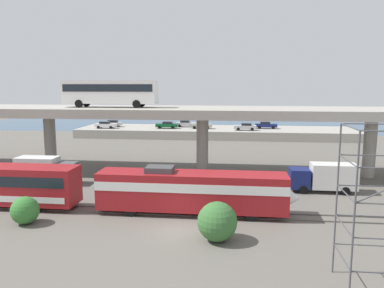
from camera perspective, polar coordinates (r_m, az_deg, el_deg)
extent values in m
plane|color=#605B54|center=(30.82, -1.88, -12.63)|extent=(260.00, 260.00, 0.00)
cube|color=#59544C|center=(33.80, -1.06, -10.54)|extent=(110.00, 0.12, 0.12)
cube|color=#59544C|center=(35.23, -0.72, -9.72)|extent=(110.00, 0.12, 0.12)
cube|color=maroon|center=(33.85, -0.06, -6.92)|extent=(16.44, 3.00, 3.20)
cube|color=white|center=(33.70, -0.06, -5.98)|extent=(16.44, 3.04, 0.77)
cone|color=white|center=(34.01, 13.95, -7.67)|extent=(2.24, 2.85, 2.85)
cube|color=black|center=(33.51, 11.17, -5.67)|extent=(2.24, 2.70, 1.02)
cube|color=#3F3F42|center=(33.83, -4.79, -3.73)|extent=(2.40, 1.80, 0.50)
cylinder|color=black|center=(35.42, 8.59, -9.01)|extent=(0.96, 0.18, 0.96)
cylinder|color=black|center=(32.86, 8.74, -10.45)|extent=(0.96, 0.18, 0.96)
cylinder|color=black|center=(36.50, -7.93, -8.45)|extent=(0.96, 0.18, 0.96)
cylinder|color=black|center=(34.02, -9.08, -9.77)|extent=(0.96, 0.18, 0.96)
cylinder|color=black|center=(39.72, -20.84, -7.55)|extent=(0.92, 0.18, 0.92)
cylinder|color=black|center=(37.46, -22.75, -8.65)|extent=(0.92, 0.18, 0.92)
cube|color=#9E998E|center=(48.67, 1.56, 4.71)|extent=(96.00, 10.32, 1.12)
cylinder|color=#9E998E|center=(54.83, -20.21, 0.26)|extent=(1.50, 1.50, 7.21)
cylinder|color=#9E998E|center=(49.15, 1.54, -0.14)|extent=(1.50, 1.50, 7.21)
cylinder|color=#9E998E|center=(51.54, 24.76, -0.53)|extent=(1.50, 1.50, 7.21)
cube|color=silver|center=(50.62, -11.99, 7.53)|extent=(12.00, 2.55, 2.90)
cube|color=black|center=(50.62, -12.01, 8.12)|extent=(11.52, 2.59, 0.93)
cube|color=black|center=(52.81, -18.19, 7.70)|extent=(0.08, 2.30, 1.74)
cylinder|color=black|center=(50.86, -16.37, 5.73)|extent=(1.00, 0.26, 1.00)
cylinder|color=black|center=(53.09, -15.35, 5.89)|extent=(1.00, 0.26, 1.00)
cylinder|color=black|center=(48.45, -8.19, 5.86)|extent=(1.00, 0.26, 1.00)
cylinder|color=black|center=(50.79, -7.49, 6.01)|extent=(1.00, 0.26, 1.00)
cube|color=navy|center=(42.59, 15.55, -4.84)|extent=(2.00, 2.30, 2.00)
cube|color=silver|center=(43.21, 20.17, -4.46)|extent=(4.60, 2.30, 2.60)
cylinder|color=black|center=(41.84, 16.12, -6.53)|extent=(0.88, 0.28, 0.88)
cylinder|color=black|center=(43.92, 15.65, -5.78)|extent=(0.88, 0.28, 0.88)
cylinder|color=black|center=(42.74, 21.73, -6.49)|extent=(0.88, 0.28, 0.88)
cylinder|color=black|center=(44.78, 21.01, -5.76)|extent=(0.88, 0.28, 0.88)
cube|color=#515459|center=(46.18, -17.98, -3.89)|extent=(2.00, 2.30, 2.00)
cube|color=silver|center=(47.67, -21.83, -3.34)|extent=(4.60, 2.30, 2.60)
cylinder|color=black|center=(47.48, -17.69, -4.77)|extent=(0.88, 0.28, 0.88)
cylinder|color=black|center=(45.56, -18.82, -5.40)|extent=(0.88, 0.28, 0.88)
cylinder|color=black|center=(49.35, -22.17, -4.51)|extent=(0.88, 0.28, 0.88)
cylinder|color=black|center=(47.51, -23.44, -5.09)|extent=(0.88, 0.28, 0.88)
cylinder|color=#47474C|center=(24.46, 20.58, -7.76)|extent=(0.10, 0.10, 9.05)
cylinder|color=#47474C|center=(21.29, 22.82, -10.37)|extent=(0.10, 0.10, 9.05)
cylinder|color=#47474C|center=(25.81, 24.07, -13.49)|extent=(3.45, 0.07, 0.07)
cylinder|color=#47474C|center=(23.81, 21.23, -15.22)|extent=(0.07, 3.45, 0.07)
cylinder|color=#47474C|center=(25.20, 24.33, -9.66)|extent=(3.45, 0.07, 0.07)
cylinder|color=#47474C|center=(23.15, 21.49, -11.11)|extent=(0.07, 3.45, 0.07)
cylinder|color=#47474C|center=(24.71, 24.60, -5.67)|extent=(3.45, 0.07, 0.07)
cylinder|color=#47474C|center=(22.62, 21.75, -6.79)|extent=(0.07, 3.45, 0.07)
cylinder|color=#47474C|center=(24.34, 24.87, -1.54)|extent=(3.45, 0.07, 0.07)
cylinder|color=#47474C|center=(22.22, 22.01, -2.28)|extent=(0.07, 3.45, 0.07)
cylinder|color=#47474C|center=(24.11, 25.15, 2.70)|extent=(3.45, 0.07, 0.07)
cylinder|color=#47474C|center=(21.96, 22.29, 2.36)|extent=(0.07, 3.45, 0.07)
cube|color=#9E998E|center=(84.11, 3.66, 1.74)|extent=(59.62, 13.27, 1.80)
cube|color=navy|center=(84.53, 10.88, 2.71)|extent=(4.61, 1.72, 0.70)
cube|color=#1E232B|center=(84.46, 10.74, 3.11)|extent=(2.03, 1.51, 0.48)
cylinder|color=black|center=(85.50, 11.79, 2.51)|extent=(0.64, 0.20, 0.64)
cylinder|color=black|center=(83.88, 11.89, 2.39)|extent=(0.64, 0.20, 0.64)
cylinder|color=black|center=(85.29, 9.88, 2.55)|extent=(0.64, 0.20, 0.64)
cylinder|color=black|center=(83.67, 9.94, 2.43)|extent=(0.64, 0.20, 0.64)
cube|color=#9E998C|center=(82.93, 1.39, 2.75)|extent=(4.55, 1.74, 0.70)
cube|color=#1E232B|center=(82.84, 1.55, 3.15)|extent=(2.00, 1.53, 0.48)
cylinder|color=black|center=(82.29, 0.36, 2.46)|extent=(0.64, 0.20, 0.64)
cylinder|color=black|center=(83.92, 0.48, 2.58)|extent=(0.64, 0.20, 0.64)
cylinder|color=black|center=(82.03, 2.32, 2.43)|extent=(0.64, 0.20, 0.64)
cylinder|color=black|center=(83.67, 2.40, 2.56)|extent=(0.64, 0.20, 0.64)
cube|color=#0C4C26|center=(83.51, -3.76, 2.78)|extent=(4.60, 1.84, 0.70)
cube|color=#1E232B|center=(83.41, -3.61, 3.18)|extent=(2.02, 1.62, 0.48)
cylinder|color=black|center=(82.97, -4.84, 2.48)|extent=(0.64, 0.20, 0.64)
cylinder|color=black|center=(84.67, -4.60, 2.61)|extent=(0.64, 0.20, 0.64)
cylinder|color=black|center=(82.45, -2.89, 2.46)|extent=(0.64, 0.20, 0.64)
cylinder|color=black|center=(84.17, -2.69, 2.59)|extent=(0.64, 0.20, 0.64)
cube|color=#B7B7BC|center=(86.20, -0.89, 2.98)|extent=(4.34, 1.81, 0.70)
cube|color=#1E232B|center=(86.17, -1.03, 3.38)|extent=(1.91, 1.59, 0.48)
cylinder|color=black|center=(86.92, 0.07, 2.80)|extent=(0.64, 0.20, 0.64)
cylinder|color=black|center=(85.22, -0.07, 2.68)|extent=(0.64, 0.20, 0.64)
cylinder|color=black|center=(87.26, -1.69, 2.82)|extent=(0.64, 0.20, 0.64)
cylinder|color=black|center=(85.57, -1.86, 2.70)|extent=(0.64, 0.20, 0.64)
cube|color=#B7B7BC|center=(88.52, -11.74, 2.95)|extent=(4.36, 1.71, 0.70)
cube|color=#1E232B|center=(88.40, -11.62, 3.33)|extent=(1.92, 1.51, 0.48)
cylinder|color=black|center=(88.23, -12.74, 2.67)|extent=(0.64, 0.20, 0.64)
cylinder|color=black|center=(89.76, -12.40, 2.79)|extent=(0.64, 0.20, 0.64)
cylinder|color=black|center=(87.37, -11.06, 2.67)|extent=(0.64, 0.20, 0.64)
cylinder|color=black|center=(88.92, -10.75, 2.78)|extent=(0.64, 0.20, 0.64)
cube|color=silver|center=(85.55, -12.60, 2.73)|extent=(4.49, 1.83, 0.70)
cube|color=#1E232B|center=(85.57, -12.75, 3.12)|extent=(1.97, 1.61, 0.48)
cylinder|color=black|center=(85.96, -11.52, 2.56)|extent=(0.64, 0.20, 0.64)
cylinder|color=black|center=(84.32, -11.89, 2.42)|extent=(0.64, 0.20, 0.64)
cylinder|color=black|center=(86.87, -13.27, 2.56)|extent=(0.64, 0.20, 0.64)
cylinder|color=black|center=(85.24, -13.66, 2.43)|extent=(0.64, 0.20, 0.64)
cube|color=#B7B7BC|center=(80.64, 7.86, 2.49)|extent=(4.56, 1.74, 0.70)
cube|color=#1E232B|center=(80.58, 8.03, 2.91)|extent=(2.01, 1.53, 0.48)
cylinder|color=black|center=(79.84, 6.85, 2.20)|extent=(0.64, 0.20, 0.64)
cylinder|color=black|center=(81.48, 6.85, 2.33)|extent=(0.64, 0.20, 0.64)
cylinder|color=black|center=(79.90, 8.88, 2.16)|extent=(0.64, 0.20, 0.64)
cylinder|color=black|center=(81.54, 8.84, 2.29)|extent=(0.64, 0.20, 0.64)
cube|color=#2D5170|center=(107.04, 4.30, 2.78)|extent=(140.00, 36.00, 0.01)
sphere|color=#34722F|center=(34.56, -23.45, -8.98)|extent=(2.27, 2.27, 2.27)
sphere|color=#376831|center=(28.47, 3.75, -11.37)|extent=(2.90, 2.90, 2.90)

